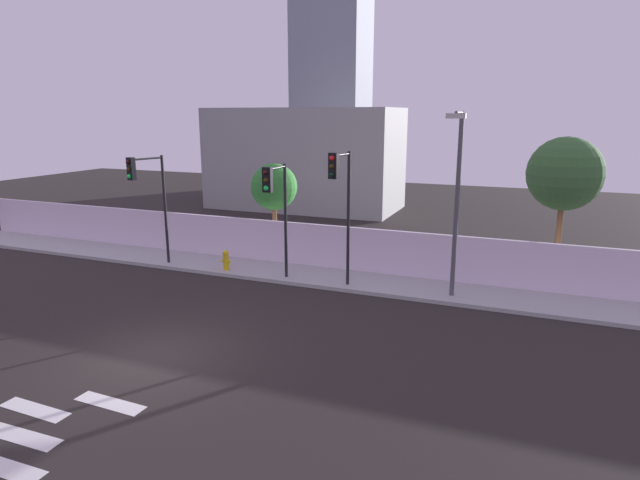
{
  "coord_description": "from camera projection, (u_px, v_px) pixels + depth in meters",
  "views": [
    {
      "loc": [
        9.31,
        -10.86,
        6.47
      ],
      "look_at": [
        2.32,
        6.5,
        2.05
      ],
      "focal_mm": 29.98,
      "sensor_mm": 36.0,
      "label": 1
    }
  ],
  "objects": [
    {
      "name": "ground_plane",
      "position": [
        154.0,
        355.0,
        14.68
      ],
      "size": [
        80.0,
        80.0,
        0.0
      ],
      "primitive_type": "plane",
      "color": "black"
    },
    {
      "name": "sidewalk",
      "position": [
        283.0,
        273.0,
        22.06
      ],
      "size": [
        36.0,
        2.4,
        0.15
      ],
      "primitive_type": "cube",
      "color": "#A2A2A2",
      "rests_on": "ground"
    },
    {
      "name": "perimeter_wall",
      "position": [
        296.0,
        243.0,
        23.0
      ],
      "size": [
        36.0,
        0.18,
        1.8
      ],
      "primitive_type": "cube",
      "color": "silver",
      "rests_on": "sidewalk"
    },
    {
      "name": "crosswalk_marking",
      "position": [
        23.0,
        437.0,
        10.98
      ],
      "size": [
        3.19,
        3.87,
        0.01
      ],
      "color": "silver",
      "rests_on": "ground"
    },
    {
      "name": "traffic_light_left",
      "position": [
        147.0,
        187.0,
        21.94
      ],
      "size": [
        0.61,
        1.73,
        4.65
      ],
      "color": "black",
      "rests_on": "sidewalk"
    },
    {
      "name": "traffic_light_center",
      "position": [
        276.0,
        198.0,
        19.81
      ],
      "size": [
        0.34,
        1.72,
        4.48
      ],
      "color": "black",
      "rests_on": "sidewalk"
    },
    {
      "name": "traffic_light_right",
      "position": [
        341.0,
        191.0,
        19.05
      ],
      "size": [
        0.44,
        1.32,
        5.03
      ],
      "color": "black",
      "rests_on": "sidewalk"
    },
    {
      "name": "street_lamp_curbside",
      "position": [
        457.0,
        191.0,
        18.07
      ],
      "size": [
        0.6,
        1.6,
        6.42
      ],
      "color": "#4C4C51",
      "rests_on": "sidewalk"
    },
    {
      "name": "fire_hydrant",
      "position": [
        226.0,
        259.0,
        22.12
      ],
      "size": [
        0.44,
        0.26,
        0.85
      ],
      "color": "gold",
      "rests_on": "sidewalk"
    },
    {
      "name": "roadside_tree_leftmost",
      "position": [
        274.0,
        187.0,
        24.39
      ],
      "size": [
        2.14,
        2.14,
        4.3
      ],
      "color": "brown",
      "rests_on": "ground"
    },
    {
      "name": "roadside_tree_midleft",
      "position": [
        565.0,
        174.0,
        19.75
      ],
      "size": [
        2.74,
        2.74,
        5.69
      ],
      "color": "brown",
      "rests_on": "ground"
    },
    {
      "name": "low_building_distant",
      "position": [
        305.0,
        159.0,
        37.16
      ],
      "size": [
        12.99,
        6.0,
        6.88
      ],
      "primitive_type": "cube",
      "color": "gray",
      "rests_on": "ground"
    },
    {
      "name": "tower_on_skyline",
      "position": [
        332.0,
        10.0,
        46.2
      ],
      "size": [
        6.16,
        5.0,
        30.54
      ],
      "primitive_type": "cube",
      "color": "gray",
      "rests_on": "ground"
    }
  ]
}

